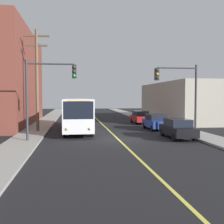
{
  "coord_description": "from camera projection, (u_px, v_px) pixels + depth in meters",
  "views": [
    {
      "loc": [
        -3.5,
        -21.48,
        3.37
      ],
      "look_at": [
        0.0,
        3.69,
        2.0
      ],
      "focal_mm": 44.16,
      "sensor_mm": 36.0,
      "label": 1
    }
  ],
  "objects": [
    {
      "name": "sidewalk_left",
      "position": [
        40.0,
        127.0,
        30.8
      ],
      "size": [
        2.5,
        90.0,
        0.15
      ],
      "primitive_type": "cube",
      "color": "gray",
      "rests_on": "ground"
    },
    {
      "name": "ground_plane",
      "position": [
        118.0,
        140.0,
        21.91
      ],
      "size": [
        120.0,
        120.0,
        0.0
      ],
      "primitive_type": "plane",
      "color": "black"
    },
    {
      "name": "fire_hydrant",
      "position": [
        174.0,
        124.0,
        28.61
      ],
      "size": [
        0.44,
        0.26,
        0.84
      ],
      "color": "red",
      "rests_on": "sidewalk_right"
    },
    {
      "name": "lane_stripe_center",
      "position": [
        100.0,
        122.0,
        36.75
      ],
      "size": [
        0.16,
        60.0,
        0.01
      ],
      "primitive_type": "cube",
      "color": "#D8CC4C",
      "rests_on": "ground"
    },
    {
      "name": "building_right_warehouse",
      "position": [
        198.0,
        102.0,
        40.3
      ],
      "size": [
        12.0,
        19.29,
        5.42
      ],
      "color": "gray",
      "rests_on": "ground"
    },
    {
      "name": "traffic_signal_left_corner",
      "position": [
        48.0,
        85.0,
        20.53
      ],
      "size": [
        3.75,
        0.48,
        6.0
      ],
      "color": "#2D2D33",
      "rests_on": "sidewalk_left"
    },
    {
      "name": "utility_pole_near",
      "position": [
        37.0,
        75.0,
        26.26
      ],
      "size": [
        2.4,
        0.28,
        9.64
      ],
      "color": "brown",
      "rests_on": "sidewalk_left"
    },
    {
      "name": "parked_car_red",
      "position": [
        140.0,
        117.0,
        35.12
      ],
      "size": [
        1.85,
        4.42,
        1.62
      ],
      "color": "maroon",
      "rests_on": "ground"
    },
    {
      "name": "sidewalk_right",
      "position": [
        165.0,
        125.0,
        32.8
      ],
      "size": [
        2.5,
        90.0,
        0.15
      ],
      "primitive_type": "cube",
      "color": "gray",
      "rests_on": "ground"
    },
    {
      "name": "parked_car_black",
      "position": [
        178.0,
        128.0,
        22.34
      ],
      "size": [
        1.88,
        4.43,
        1.62
      ],
      "color": "black",
      "rests_on": "ground"
    },
    {
      "name": "city_bus",
      "position": [
        77.0,
        113.0,
        27.44
      ],
      "size": [
        2.66,
        12.18,
        3.2
      ],
      "color": "silver",
      "rests_on": "ground"
    },
    {
      "name": "parked_car_blue",
      "position": [
        156.0,
        122.0,
        28.42
      ],
      "size": [
        1.84,
        4.41,
        1.62
      ],
      "color": "navy",
      "rests_on": "ground"
    },
    {
      "name": "traffic_signal_right_corner",
      "position": [
        179.0,
        86.0,
        23.48
      ],
      "size": [
        3.75,
        0.48,
        6.0
      ],
      "color": "#2D2D33",
      "rests_on": "sidewalk_right"
    }
  ]
}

